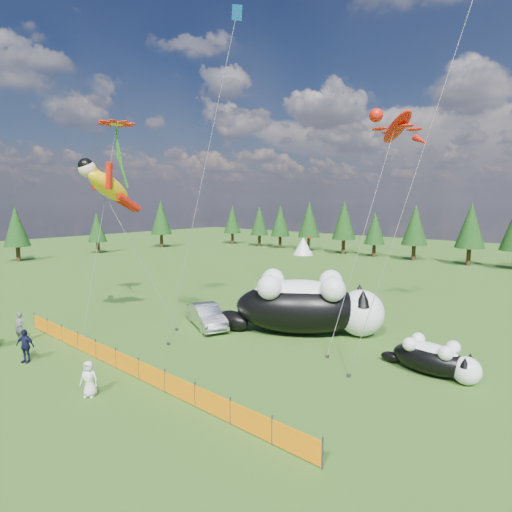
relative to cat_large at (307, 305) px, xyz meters
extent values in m
plane|color=#113509|center=(-3.38, -7.89, -1.88)|extent=(160.00, 160.00, 0.00)
cylinder|color=#262626|center=(-14.38, -10.89, -1.33)|extent=(0.06, 0.06, 1.10)
cylinder|color=#262626|center=(-12.38, -10.89, -1.33)|extent=(0.06, 0.06, 1.10)
cylinder|color=#262626|center=(-10.38, -10.89, -1.33)|extent=(0.06, 0.06, 1.10)
cylinder|color=#262626|center=(-8.38, -10.89, -1.33)|extent=(0.06, 0.06, 1.10)
cylinder|color=#262626|center=(-6.38, -10.89, -1.33)|extent=(0.06, 0.06, 1.10)
cylinder|color=#262626|center=(-4.38, -10.89, -1.33)|extent=(0.06, 0.06, 1.10)
cylinder|color=#262626|center=(-2.38, -10.89, -1.33)|extent=(0.06, 0.06, 1.10)
cylinder|color=#262626|center=(-0.38, -10.89, -1.33)|extent=(0.06, 0.06, 1.10)
cylinder|color=#262626|center=(1.62, -10.89, -1.33)|extent=(0.06, 0.06, 1.10)
cylinder|color=#262626|center=(3.62, -10.89, -1.33)|extent=(0.06, 0.06, 1.10)
cylinder|color=#262626|center=(5.62, -10.89, -1.33)|extent=(0.06, 0.06, 1.10)
cylinder|color=#262626|center=(7.62, -10.89, -1.33)|extent=(0.06, 0.06, 1.10)
cube|color=orange|center=(-13.38, -10.89, -1.38)|extent=(2.00, 0.04, 0.90)
cube|color=orange|center=(-11.38, -10.89, -1.38)|extent=(2.00, 0.04, 0.90)
cube|color=orange|center=(-9.38, -10.89, -1.38)|extent=(2.00, 0.04, 0.90)
cube|color=orange|center=(-7.38, -10.89, -1.38)|extent=(2.00, 0.04, 0.90)
cube|color=orange|center=(-5.38, -10.89, -1.38)|extent=(2.00, 0.04, 0.90)
cube|color=orange|center=(-3.38, -10.89, -1.38)|extent=(2.00, 0.04, 0.90)
cube|color=orange|center=(-1.38, -10.89, -1.38)|extent=(2.00, 0.04, 0.90)
cube|color=orange|center=(0.62, -10.89, -1.38)|extent=(2.00, 0.04, 0.90)
cube|color=orange|center=(2.62, -10.89, -1.38)|extent=(2.00, 0.04, 0.90)
cube|color=orange|center=(4.62, -10.89, -1.38)|extent=(2.00, 0.04, 0.90)
cube|color=orange|center=(6.62, -10.89, -1.38)|extent=(2.00, 0.04, 0.90)
ellipsoid|color=black|center=(-0.40, -0.25, -0.24)|extent=(9.00, 7.63, 3.29)
ellipsoid|color=white|center=(-0.40, -0.25, 0.58)|extent=(6.71, 5.63, 2.01)
sphere|color=white|center=(2.84, 1.79, -0.42)|extent=(2.92, 2.92, 2.92)
sphere|color=#E75967|center=(3.89, 2.46, -0.42)|extent=(0.41, 0.41, 0.41)
ellipsoid|color=black|center=(-4.11, -2.59, -1.24)|extent=(2.84, 2.45, 1.28)
cone|color=black|center=(3.31, 1.05, 0.75)|extent=(1.02, 1.02, 1.02)
cone|color=black|center=(2.37, 2.54, 0.75)|extent=(1.02, 1.02, 1.02)
sphere|color=white|center=(0.66, 1.82, 1.31)|extent=(1.53, 1.53, 1.53)
sphere|color=white|center=(1.93, -0.18, 1.31)|extent=(1.53, 1.53, 1.53)
sphere|color=white|center=(-2.58, -0.23, 1.31)|extent=(1.53, 1.53, 1.53)
sphere|color=white|center=(-1.31, -2.23, 1.31)|extent=(1.53, 1.53, 1.53)
ellipsoid|color=black|center=(7.96, -1.28, -1.15)|extent=(3.76, 1.96, 1.46)
ellipsoid|color=white|center=(7.96, -1.28, -0.79)|extent=(2.83, 1.41, 0.89)
sphere|color=white|center=(9.66, -1.40, -1.23)|extent=(1.30, 1.30, 1.30)
sphere|color=#E75967|center=(10.21, -1.44, -1.23)|extent=(0.18, 0.18, 0.18)
ellipsoid|color=black|center=(6.02, -1.14, -1.60)|extent=(1.17, 0.65, 0.57)
cone|color=black|center=(9.63, -1.79, -0.72)|extent=(0.45, 0.45, 0.45)
cone|color=black|center=(9.69, -1.01, -0.72)|extent=(0.45, 0.45, 0.45)
sphere|color=white|center=(8.89, -0.82, -0.46)|extent=(0.68, 0.68, 0.68)
sphere|color=white|center=(8.81, -1.87, -0.46)|extent=(0.68, 0.68, 0.68)
sphere|color=white|center=(7.19, -0.70, -0.46)|extent=(0.68, 0.68, 0.68)
sphere|color=white|center=(7.12, -1.75, -0.46)|extent=(0.68, 0.68, 0.68)
imported|color=silver|center=(-5.89, -3.25, -1.12)|extent=(4.87, 3.43, 1.52)
imported|color=#56575B|center=(-12.32, -12.52, -0.97)|extent=(0.79, 0.68, 1.83)
imported|color=#131635|center=(-8.76, -13.53, -0.98)|extent=(1.18, 0.98, 1.80)
imported|color=silver|center=(-2.60, -13.23, -1.08)|extent=(0.93, 0.86, 1.60)
cylinder|color=#595959|center=(-8.42, -6.31, 2.86)|extent=(0.03, 0.03, 10.04)
cube|color=#262626|center=(-6.81, -5.07, -1.80)|extent=(0.15, 0.15, 0.16)
cylinder|color=#595959|center=(3.31, 0.98, 4.74)|extent=(0.03, 0.03, 14.98)
cube|color=#262626|center=(3.14, -2.79, -1.80)|extent=(0.15, 0.15, 0.16)
cylinder|color=#595959|center=(-10.70, -7.89, 5.03)|extent=(0.03, 0.03, 14.40)
cube|color=#262626|center=(-9.52, -10.07, -1.80)|extent=(0.15, 0.15, 0.16)
cube|color=#23961B|center=(-11.87, -5.71, 9.48)|extent=(0.19, 0.19, 4.07)
cylinder|color=#595959|center=(-4.33, -4.83, 7.92)|extent=(0.03, 0.03, 19.89)
cube|color=#262626|center=(-5.07, -7.11, -1.80)|extent=(0.15, 0.15, 0.16)
cylinder|color=#595959|center=(6.66, -0.82, 7.92)|extent=(0.03, 0.03, 20.69)
cube|color=#262626|center=(5.15, -4.23, -1.80)|extent=(0.15, 0.15, 0.16)
camera|label=1|loc=(13.47, -21.12, 6.52)|focal=28.00mm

